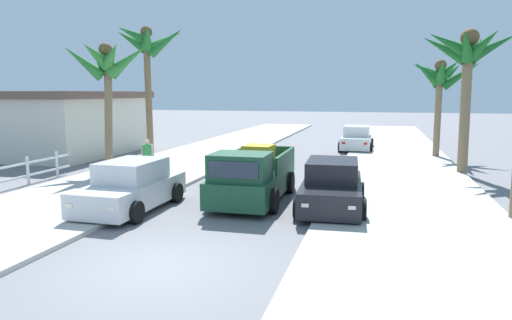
% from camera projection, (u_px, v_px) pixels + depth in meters
% --- Properties ---
extents(ground_plane, '(160.00, 160.00, 0.00)m').
position_uv_depth(ground_plane, '(156.00, 268.00, 9.47)').
color(ground_plane, slate).
extents(sidewalk_left, '(5.39, 60.00, 0.12)m').
position_uv_depth(sidewalk_left, '(170.00, 166.00, 22.31)').
color(sidewalk_left, '#B2AFA8').
rests_on(sidewalk_left, ground).
extents(sidewalk_right, '(5.39, 60.00, 0.12)m').
position_uv_depth(sidewalk_right, '(402.00, 176.00, 19.54)').
color(sidewalk_right, '#B2AFA8').
rests_on(sidewalk_right, ground).
extents(curb_left, '(0.16, 60.00, 0.10)m').
position_uv_depth(curb_left, '(195.00, 167.00, 21.98)').
color(curb_left, silver).
rests_on(curb_left, ground).
extents(curb_right, '(0.16, 60.00, 0.10)m').
position_uv_depth(curb_right, '(371.00, 175.00, 19.88)').
color(curb_right, silver).
rests_on(curb_right, ground).
extents(pickup_truck, '(2.28, 5.24, 1.80)m').
position_uv_depth(pickup_truck, '(252.00, 177.00, 15.15)').
color(pickup_truck, '#19472D').
rests_on(pickup_truck, ground).
extents(car_left_near, '(2.06, 4.27, 1.54)m').
position_uv_depth(car_left_near, '(357.00, 139.00, 28.82)').
color(car_left_near, silver).
rests_on(car_left_near, ground).
extents(car_right_near, '(2.20, 4.33, 1.54)m').
position_uv_depth(car_right_near, '(332.00, 187.00, 14.14)').
color(car_right_near, black).
rests_on(car_right_near, ground).
extents(car_left_mid, '(2.05, 4.27, 1.54)m').
position_uv_depth(car_left_mid, '(131.00, 187.00, 14.07)').
color(car_left_mid, silver).
rests_on(car_left_mid, ground).
extents(palm_tree_left_fore, '(4.01, 3.30, 7.02)m').
position_uv_depth(palm_tree_left_fore, '(149.00, 49.00, 23.38)').
color(palm_tree_left_fore, brown).
rests_on(palm_tree_left_fore, ground).
extents(palm_tree_right_fore, '(4.05, 3.36, 5.85)m').
position_uv_depth(palm_tree_right_fore, '(108.00, 66.00, 20.47)').
color(palm_tree_right_fore, '#846B4C').
rests_on(palm_tree_right_fore, ground).
extents(palm_tree_left_mid, '(3.70, 4.10, 5.43)m').
position_uv_depth(palm_tree_left_mid, '(441.00, 77.00, 24.85)').
color(palm_tree_left_mid, '#846B4C').
rests_on(palm_tree_left_mid, ground).
extents(palm_tree_left_back, '(4.07, 3.96, 6.33)m').
position_uv_depth(palm_tree_left_back, '(467.00, 57.00, 19.74)').
color(palm_tree_left_back, '#846B4C').
rests_on(palm_tree_left_back, ground).
extents(roadside_house, '(9.66, 8.90, 3.67)m').
position_uv_depth(roadside_house, '(46.00, 122.00, 27.13)').
color(roadside_house, beige).
rests_on(roadside_house, ground).
extents(pedestrian, '(0.57, 0.39, 1.59)m').
position_uv_depth(pedestrian, '(148.00, 155.00, 19.86)').
color(pedestrian, navy).
rests_on(pedestrian, ground).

